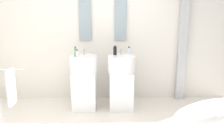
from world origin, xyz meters
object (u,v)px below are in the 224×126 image
at_px(shower_column, 182,43).
at_px(soap_bottle_green, 75,52).
at_px(pedestal_sink_left, 84,81).
at_px(towel_rack, 9,89).
at_px(pedestal_sink_right, 121,81).
at_px(soap_bottle_black, 115,51).
at_px(soap_bottle_clear, 129,51).
at_px(soap_bottle_white, 77,54).
at_px(lounge_chair, 202,117).

distance_m(shower_column, soap_bottle_green, 1.93).
bearing_deg(soap_bottle_green, pedestal_sink_left, 12.65).
distance_m(towel_rack, soap_bottle_green, 1.16).
height_order(pedestal_sink_right, soap_bottle_black, soap_bottle_black).
bearing_deg(soap_bottle_clear, pedestal_sink_left, -172.16).
distance_m(towel_rack, soap_bottle_white, 1.16).
bearing_deg(pedestal_sink_left, shower_column, 12.73).
distance_m(pedestal_sink_left, pedestal_sink_right, 0.64).
relative_size(shower_column, soap_bottle_clear, 14.43).
relative_size(pedestal_sink_left, soap_bottle_green, 6.25).
bearing_deg(soap_bottle_black, towel_rack, -150.23).
distance_m(pedestal_sink_right, towel_rack, 1.77).
bearing_deg(pedestal_sink_left, soap_bottle_black, 11.03).
relative_size(pedestal_sink_left, soap_bottle_black, 6.51).
height_order(pedestal_sink_left, pedestal_sink_right, same).
distance_m(lounge_chair, soap_bottle_black, 1.74).
distance_m(pedestal_sink_left, soap_bottle_green, 0.53).
bearing_deg(soap_bottle_clear, shower_column, 16.41).
bearing_deg(towel_rack, shower_column, 22.87).
distance_m(lounge_chair, soap_bottle_green, 2.15).
xyz_separation_m(pedestal_sink_left, shower_column, (1.76, 0.40, 0.59)).
bearing_deg(soap_bottle_black, shower_column, 13.46).
relative_size(lounge_chair, soap_bottle_green, 6.69).
relative_size(shower_column, soap_bottle_white, 16.34).
bearing_deg(shower_column, pedestal_sink_right, -160.48).
xyz_separation_m(pedestal_sink_right, lounge_chair, (0.99, -1.08, -0.14)).
bearing_deg(lounge_chair, pedestal_sink_left, 146.47).
height_order(lounge_chair, towel_rack, towel_rack).
relative_size(soap_bottle_clear, soap_bottle_white, 1.13).
bearing_deg(soap_bottle_black, pedestal_sink_left, -168.97).
relative_size(pedestal_sink_left, lounge_chair, 0.93).
relative_size(soap_bottle_green, soap_bottle_black, 1.04).
distance_m(shower_column, soap_bottle_white, 1.91).
height_order(towel_rack, soap_bottle_clear, soap_bottle_clear).
xyz_separation_m(pedestal_sink_left, towel_rack, (-0.96, -0.75, 0.14)).
bearing_deg(soap_bottle_white, soap_bottle_green, 128.05).
bearing_deg(soap_bottle_clear, soap_bottle_green, -171.47).
relative_size(towel_rack, soap_bottle_black, 6.01).
bearing_deg(soap_bottle_black, soap_bottle_clear, 0.55).
relative_size(lounge_chair, soap_bottle_clear, 7.75).
distance_m(pedestal_sink_right, soap_bottle_black, 0.53).
height_order(pedestal_sink_right, lounge_chair, pedestal_sink_right).
distance_m(pedestal_sink_right, shower_column, 1.33).
xyz_separation_m(soap_bottle_green, soap_bottle_clear, (0.90, 0.13, -0.01)).
bearing_deg(pedestal_sink_left, soap_bottle_white, -144.33).
height_order(pedestal_sink_right, soap_bottle_green, soap_bottle_green).
height_order(shower_column, soap_bottle_green, shower_column).
height_order(shower_column, lounge_chair, shower_column).
distance_m(pedestal_sink_left, soap_bottle_clear, 0.92).
xyz_separation_m(pedestal_sink_left, soap_bottle_clear, (0.77, 0.11, 0.50)).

